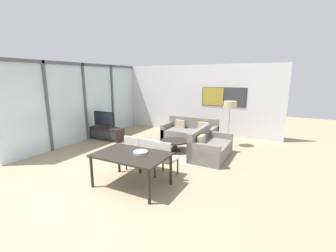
# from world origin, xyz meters

# --- Properties ---
(ground_plane) EXTENTS (24.00, 24.00, 0.00)m
(ground_plane) POSITION_xyz_m (0.00, 0.00, 0.00)
(ground_plane) COLOR #9E896B
(wall_back) EXTENTS (7.11, 0.09, 2.80)m
(wall_back) POSITION_xyz_m (0.05, 5.93, 1.41)
(wall_back) COLOR silver
(wall_back) RESTS_ON ground_plane
(window_wall_left) EXTENTS (0.07, 5.93, 2.80)m
(window_wall_left) POSITION_xyz_m (-3.05, 2.96, 1.53)
(window_wall_left) COLOR silver
(window_wall_left) RESTS_ON ground_plane
(area_rug) EXTENTS (2.60, 1.95, 0.01)m
(area_rug) POSITION_xyz_m (0.47, 3.26, 0.00)
(area_rug) COLOR gray
(area_rug) RESTS_ON ground_plane
(tv_console) EXTENTS (1.55, 0.44, 0.46)m
(tv_console) POSITION_xyz_m (-2.48, 3.30, 0.23)
(tv_console) COLOR black
(tv_console) RESTS_ON ground_plane
(television) EXTENTS (0.94, 0.20, 0.60)m
(television) POSITION_xyz_m (-2.48, 3.30, 0.75)
(television) COLOR #2D2D33
(television) RESTS_ON tv_console
(sofa_main) EXTENTS (1.93, 0.90, 0.84)m
(sofa_main) POSITION_xyz_m (0.47, 4.58, 0.28)
(sofa_main) COLOR slate
(sofa_main) RESTS_ON ground_plane
(sofa_side) EXTENTS (0.90, 1.59, 0.84)m
(sofa_side) POSITION_xyz_m (1.60, 3.21, 0.27)
(sofa_side) COLOR slate
(sofa_side) RESTS_ON ground_plane
(coffee_table) EXTENTS (0.87, 0.87, 0.35)m
(coffee_table) POSITION_xyz_m (0.47, 3.26, 0.26)
(coffee_table) COLOR black
(coffee_table) RESTS_ON ground_plane
(dining_table) EXTENTS (1.55, 1.01, 0.73)m
(dining_table) POSITION_xyz_m (0.68, 0.72, 0.66)
(dining_table) COLOR black
(dining_table) RESTS_ON ground_plane
(dining_chair_left) EXTENTS (0.46, 0.46, 0.90)m
(dining_chair_left) POSITION_xyz_m (0.24, 1.47, 0.51)
(dining_chair_left) COLOR beige
(dining_chair_left) RESTS_ON ground_plane
(dining_chair_centre) EXTENTS (0.46, 0.46, 0.90)m
(dining_chair_centre) POSITION_xyz_m (0.68, 1.46, 0.51)
(dining_chair_centre) COLOR beige
(dining_chair_centre) RESTS_ON ground_plane
(dining_chair_right) EXTENTS (0.46, 0.46, 0.90)m
(dining_chair_right) POSITION_xyz_m (1.12, 1.40, 0.51)
(dining_chair_right) COLOR beige
(dining_chair_right) RESTS_ON ground_plane
(fruit_bowl) EXTENTS (0.31, 0.31, 0.05)m
(fruit_bowl) POSITION_xyz_m (0.84, 0.83, 0.76)
(fruit_bowl) COLOR #B7B2A8
(fruit_bowl) RESTS_ON dining_table
(floor_lamp) EXTENTS (0.42, 0.42, 1.53)m
(floor_lamp) POSITION_xyz_m (1.87, 4.54, 1.34)
(floor_lamp) COLOR #2D2D33
(floor_lamp) RESTS_ON ground_plane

